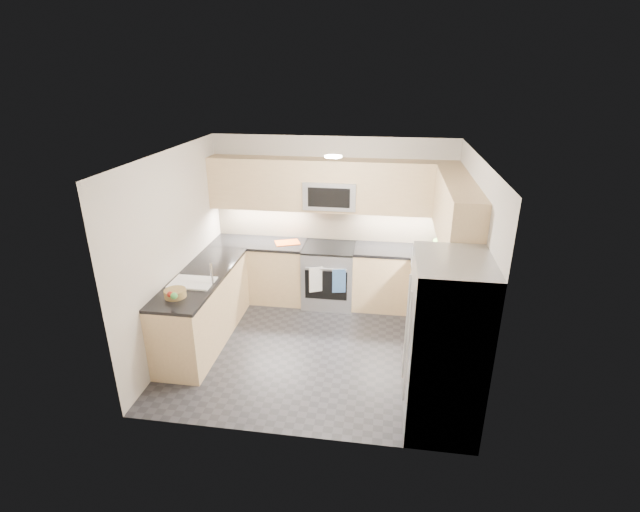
# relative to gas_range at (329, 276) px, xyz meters

# --- Properties ---
(floor) EXTENTS (3.60, 3.20, 0.00)m
(floor) POSITION_rel_gas_range_xyz_m (0.00, -1.28, -0.46)
(floor) COLOR #26262C
(floor) RESTS_ON ground
(ceiling) EXTENTS (3.60, 3.20, 0.02)m
(ceiling) POSITION_rel_gas_range_xyz_m (0.00, -1.28, 2.04)
(ceiling) COLOR beige
(ceiling) RESTS_ON wall_back
(wall_back) EXTENTS (3.60, 0.02, 2.50)m
(wall_back) POSITION_rel_gas_range_xyz_m (0.00, 0.32, 0.79)
(wall_back) COLOR #BEB3A5
(wall_back) RESTS_ON floor
(wall_front) EXTENTS (3.60, 0.02, 2.50)m
(wall_front) POSITION_rel_gas_range_xyz_m (0.00, -2.88, 0.79)
(wall_front) COLOR #BEB3A5
(wall_front) RESTS_ON floor
(wall_left) EXTENTS (0.02, 3.20, 2.50)m
(wall_left) POSITION_rel_gas_range_xyz_m (-1.80, -1.28, 0.79)
(wall_left) COLOR #BEB3A5
(wall_left) RESTS_ON floor
(wall_right) EXTENTS (0.02, 3.20, 2.50)m
(wall_right) POSITION_rel_gas_range_xyz_m (1.80, -1.28, 0.79)
(wall_right) COLOR #BEB3A5
(wall_right) RESTS_ON floor
(base_cab_back_left) EXTENTS (1.42, 0.60, 0.90)m
(base_cab_back_left) POSITION_rel_gas_range_xyz_m (-1.09, 0.02, -0.01)
(base_cab_back_left) COLOR #DBB984
(base_cab_back_left) RESTS_ON floor
(base_cab_back_right) EXTENTS (1.42, 0.60, 0.90)m
(base_cab_back_right) POSITION_rel_gas_range_xyz_m (1.09, 0.02, -0.01)
(base_cab_back_right) COLOR #DBB984
(base_cab_back_right) RESTS_ON floor
(base_cab_right) EXTENTS (0.60, 1.70, 0.90)m
(base_cab_right) POSITION_rel_gas_range_xyz_m (1.50, -1.12, -0.01)
(base_cab_right) COLOR #DBB984
(base_cab_right) RESTS_ON floor
(base_cab_peninsula) EXTENTS (0.60, 2.00, 0.90)m
(base_cab_peninsula) POSITION_rel_gas_range_xyz_m (-1.50, -1.28, -0.01)
(base_cab_peninsula) COLOR #DBB984
(base_cab_peninsula) RESTS_ON floor
(countertop_back_left) EXTENTS (1.42, 0.63, 0.04)m
(countertop_back_left) POSITION_rel_gas_range_xyz_m (-1.09, 0.02, 0.47)
(countertop_back_left) COLOR black
(countertop_back_left) RESTS_ON base_cab_back_left
(countertop_back_right) EXTENTS (1.42, 0.63, 0.04)m
(countertop_back_right) POSITION_rel_gas_range_xyz_m (1.09, 0.02, 0.47)
(countertop_back_right) COLOR black
(countertop_back_right) RESTS_ON base_cab_back_right
(countertop_right) EXTENTS (0.63, 1.70, 0.04)m
(countertop_right) POSITION_rel_gas_range_xyz_m (1.50, -1.12, 0.47)
(countertop_right) COLOR black
(countertop_right) RESTS_ON base_cab_right
(countertop_peninsula) EXTENTS (0.63, 2.00, 0.04)m
(countertop_peninsula) POSITION_rel_gas_range_xyz_m (-1.50, -1.28, 0.47)
(countertop_peninsula) COLOR black
(countertop_peninsula) RESTS_ON base_cab_peninsula
(upper_cab_back) EXTENTS (3.60, 0.35, 0.75)m
(upper_cab_back) POSITION_rel_gas_range_xyz_m (0.00, 0.15, 1.37)
(upper_cab_back) COLOR #DBB984
(upper_cab_back) RESTS_ON wall_back
(upper_cab_right) EXTENTS (0.35, 1.95, 0.75)m
(upper_cab_right) POSITION_rel_gas_range_xyz_m (1.62, -1.00, 1.37)
(upper_cab_right) COLOR #DBB984
(upper_cab_right) RESTS_ON wall_right
(backsplash_back) EXTENTS (3.60, 0.01, 0.51)m
(backsplash_back) POSITION_rel_gas_range_xyz_m (0.00, 0.32, 0.74)
(backsplash_back) COLOR tan
(backsplash_back) RESTS_ON wall_back
(backsplash_right) EXTENTS (0.01, 2.30, 0.51)m
(backsplash_right) POSITION_rel_gas_range_xyz_m (1.80, -0.82, 0.74)
(backsplash_right) COLOR tan
(backsplash_right) RESTS_ON wall_right
(gas_range) EXTENTS (0.76, 0.65, 0.91)m
(gas_range) POSITION_rel_gas_range_xyz_m (0.00, 0.00, 0.00)
(gas_range) COLOR #97999F
(gas_range) RESTS_ON floor
(range_cooktop) EXTENTS (0.76, 0.65, 0.03)m
(range_cooktop) POSITION_rel_gas_range_xyz_m (0.00, 0.00, 0.46)
(range_cooktop) COLOR black
(range_cooktop) RESTS_ON gas_range
(oven_door_glass) EXTENTS (0.62, 0.02, 0.45)m
(oven_door_glass) POSITION_rel_gas_range_xyz_m (0.00, -0.33, -0.01)
(oven_door_glass) COLOR black
(oven_door_glass) RESTS_ON gas_range
(oven_handle) EXTENTS (0.60, 0.02, 0.02)m
(oven_handle) POSITION_rel_gas_range_xyz_m (0.00, -0.35, 0.26)
(oven_handle) COLOR #B2B5BA
(oven_handle) RESTS_ON gas_range
(microwave) EXTENTS (0.76, 0.40, 0.40)m
(microwave) POSITION_rel_gas_range_xyz_m (0.00, 0.12, 1.24)
(microwave) COLOR #A9ABB1
(microwave) RESTS_ON upper_cab_back
(microwave_door) EXTENTS (0.60, 0.01, 0.28)m
(microwave_door) POSITION_rel_gas_range_xyz_m (0.00, -0.08, 1.24)
(microwave_door) COLOR black
(microwave_door) RESTS_ON microwave
(refrigerator) EXTENTS (0.70, 0.90, 1.80)m
(refrigerator) POSITION_rel_gas_range_xyz_m (1.45, -2.43, 0.45)
(refrigerator) COLOR #9C9FA4
(refrigerator) RESTS_ON floor
(fridge_handle_left) EXTENTS (0.02, 0.02, 1.20)m
(fridge_handle_left) POSITION_rel_gas_range_xyz_m (1.08, -2.61, 0.49)
(fridge_handle_left) COLOR #B2B5BA
(fridge_handle_left) RESTS_ON refrigerator
(fridge_handle_right) EXTENTS (0.02, 0.02, 1.20)m
(fridge_handle_right) POSITION_rel_gas_range_xyz_m (1.08, -2.25, 0.49)
(fridge_handle_right) COLOR #B2B5BA
(fridge_handle_right) RESTS_ON refrigerator
(sink_basin) EXTENTS (0.52, 0.38, 0.16)m
(sink_basin) POSITION_rel_gas_range_xyz_m (-1.50, -1.53, 0.42)
(sink_basin) COLOR white
(sink_basin) RESTS_ON base_cab_peninsula
(faucet) EXTENTS (0.03, 0.03, 0.28)m
(faucet) POSITION_rel_gas_range_xyz_m (-1.24, -1.53, 0.62)
(faucet) COLOR silver
(faucet) RESTS_ON countertop_peninsula
(utensil_bowl) EXTENTS (0.40, 0.40, 0.18)m
(utensil_bowl) POSITION_rel_gas_range_xyz_m (1.66, -0.04, 0.58)
(utensil_bowl) COLOR #68AA48
(utensil_bowl) RESTS_ON countertop_back_right
(cutting_board) EXTENTS (0.43, 0.37, 0.01)m
(cutting_board) POSITION_rel_gas_range_xyz_m (-0.64, 0.04, 0.49)
(cutting_board) COLOR #CB4A13
(cutting_board) RESTS_ON countertop_back_left
(fruit_basket) EXTENTS (0.28, 0.28, 0.09)m
(fruit_basket) POSITION_rel_gas_range_xyz_m (-1.55, -1.90, 0.53)
(fruit_basket) COLOR olive
(fruit_basket) RESTS_ON countertop_peninsula
(fruit_apple) EXTENTS (0.07, 0.07, 0.07)m
(fruit_apple) POSITION_rel_gas_range_xyz_m (-1.52, -2.07, 0.60)
(fruit_apple) COLOR #9F1D12
(fruit_apple) RESTS_ON fruit_basket
(fruit_pear) EXTENTS (0.08, 0.08, 0.08)m
(fruit_pear) POSITION_rel_gas_range_xyz_m (-1.46, -2.10, 0.60)
(fruit_pear) COLOR green
(fruit_pear) RESTS_ON fruit_basket
(dish_towel_check) EXTENTS (0.19, 0.10, 0.38)m
(dish_towel_check) POSITION_rel_gas_range_xyz_m (-0.14, -0.37, 0.10)
(dish_towel_check) COLOR white
(dish_towel_check) RESTS_ON oven_handle
(dish_towel_blue) EXTENTS (0.19, 0.05, 0.37)m
(dish_towel_blue) POSITION_rel_gas_range_xyz_m (0.19, -0.37, 0.10)
(dish_towel_blue) COLOR #315388
(dish_towel_blue) RESTS_ON oven_handle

